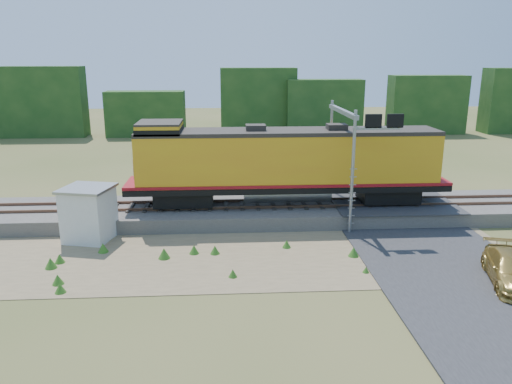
{
  "coord_description": "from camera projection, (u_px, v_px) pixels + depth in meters",
  "views": [
    {
      "loc": [
        -2.64,
        -21.46,
        9.1
      ],
      "look_at": [
        -1.16,
        3.0,
        2.4
      ],
      "focal_mm": 35.0,
      "sensor_mm": 36.0,
      "label": 1
    }
  ],
  "objects": [
    {
      "name": "ballast",
      "position": [
        273.0,
        211.0,
        28.88
      ],
      "size": [
        70.0,
        5.0,
        0.8
      ],
      "primitive_type": "cube",
      "color": "slate",
      "rests_on": "ground"
    },
    {
      "name": "car",
      "position": [
        512.0,
        270.0,
        20.42
      ],
      "size": [
        2.91,
        4.71,
        1.27
      ],
      "primitive_type": "imported",
      "rotation": [
        0.0,
        0.0,
        -0.28
      ],
      "color": "#B29142",
      "rests_on": "ground"
    },
    {
      "name": "locomotive",
      "position": [
        283.0,
        163.0,
        28.16
      ],
      "size": [
        18.14,
        2.77,
        4.68
      ],
      "color": "black",
      "rests_on": "rails"
    },
    {
      "name": "signal_gantry",
      "position": [
        350.0,
        135.0,
        27.31
      ],
      "size": [
        2.58,
        6.2,
        6.5
      ],
      "color": "gray",
      "rests_on": "ground"
    },
    {
      "name": "tree_line_north",
      "position": [
        248.0,
        109.0,
        58.99
      ],
      "size": [
        130.0,
        3.0,
        6.5
      ],
      "color": "#193D16",
      "rests_on": "ground"
    },
    {
      "name": "road",
      "position": [
        426.0,
        247.0,
        24.31
      ],
      "size": [
        7.0,
        66.0,
        0.86
      ],
      "color": "#38383A",
      "rests_on": "ground"
    },
    {
      "name": "ground",
      "position": [
        285.0,
        258.0,
        23.21
      ],
      "size": [
        140.0,
        140.0,
        0.0
      ],
      "primitive_type": "plane",
      "color": "#475123",
      "rests_on": "ground"
    },
    {
      "name": "weed_clumps",
      "position": [
        209.0,
        259.0,
        23.1
      ],
      "size": [
        15.0,
        6.2,
        0.56
      ],
      "primitive_type": null,
      "color": "#356B1E",
      "rests_on": "ground"
    },
    {
      "name": "shed",
      "position": [
        89.0,
        213.0,
        25.22
      ],
      "size": [
        2.82,
        2.82,
        2.77
      ],
      "rotation": [
        0.0,
        0.0,
        -0.24
      ],
      "color": "silver",
      "rests_on": "ground"
    },
    {
      "name": "dirt_shoulder",
      "position": [
        241.0,
        255.0,
        23.57
      ],
      "size": [
        26.0,
        8.0,
        0.03
      ],
      "primitive_type": "cube",
      "color": "#8C7754",
      "rests_on": "ground"
    },
    {
      "name": "rails",
      "position": [
        273.0,
        203.0,
        28.76
      ],
      "size": [
        70.0,
        1.54,
        0.16
      ],
      "color": "brown",
      "rests_on": "ballast"
    }
  ]
}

